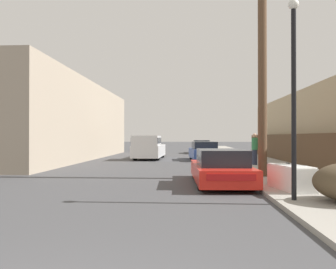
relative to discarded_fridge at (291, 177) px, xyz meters
The scene contains 11 objects.
sidewalk_curb 15.78m from the discarded_fridge, 85.61° to the left, with size 4.20×63.00×0.12m, color #9E998E.
discarded_fridge is the anchor object (origin of this frame).
parked_sports_car_red 2.60m from the discarded_fridge, 137.22° to the left, with size 2.03×4.73×1.25m.
car_parked_mid 14.06m from the discarded_fridge, 97.78° to the left, with size 2.19×4.45×1.34m.
car_parked_far 23.95m from the discarded_fridge, 94.06° to the left, with size 1.82×4.72×1.34m.
pickup_truck 15.73m from the discarded_fridge, 112.52° to the left, with size 2.07×5.43×1.77m.
utility_pole 5.49m from the discarded_fridge, 91.68° to the left, with size 1.80×0.35×9.39m.
street_lamp 3.05m from the discarded_fridge, 104.56° to the right, with size 0.26×0.26×5.00m.
wooden_fence 8.72m from the discarded_fridge, 68.72° to the left, with size 0.08×28.40×1.74m, color brown.
building_left_block 20.11m from the discarded_fridge, 132.62° to the left, with size 7.00×21.39×5.73m, color tan.
pedestrian 8.77m from the discarded_fridge, 85.45° to the left, with size 0.34×0.34×1.76m.
Camera 1 is at (1.04, -2.18, 1.68)m, focal length 35.00 mm.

